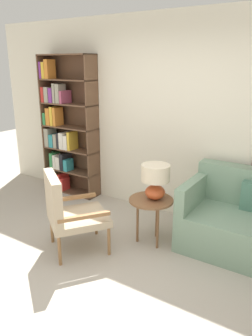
% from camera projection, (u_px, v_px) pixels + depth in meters
% --- Properties ---
extents(ground_plane, '(14.00, 14.00, 0.00)m').
position_uv_depth(ground_plane, '(77.00, 286.00, 3.17)').
color(ground_plane, '#B2A899').
extents(wall_back, '(6.40, 0.08, 2.70)m').
position_uv_depth(wall_back, '(174.00, 119.00, 4.36)').
color(wall_back, silver).
rests_on(wall_back, ground_plane).
extents(bookshelf, '(0.96, 0.30, 2.19)m').
position_uv_depth(bookshelf, '(64.00, 131.00, 5.27)').
color(bookshelf, brown).
rests_on(bookshelf, ground_plane).
extents(armchair, '(0.84, 0.85, 0.93)m').
position_uv_depth(armchair, '(67.00, 209.00, 3.62)').
color(armchair, olive).
rests_on(armchair, ground_plane).
extents(side_table, '(0.52, 0.52, 0.56)m').
position_uv_depth(side_table, '(151.00, 204.00, 3.81)').
color(side_table, brown).
rests_on(side_table, ground_plane).
extents(table_lamp, '(0.33, 0.33, 0.41)m').
position_uv_depth(table_lamp, '(155.00, 179.00, 3.73)').
color(table_lamp, '#C65128').
rests_on(table_lamp, side_table).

